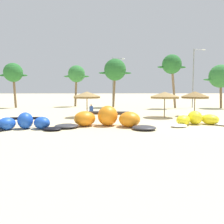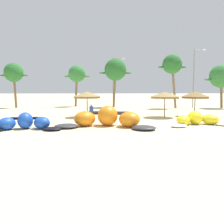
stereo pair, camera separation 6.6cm
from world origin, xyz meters
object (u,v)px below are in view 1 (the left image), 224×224
at_px(kite_far_left, 25,123).
at_px(palm_leftmost, 13,73).
at_px(lamppost_west, 114,79).
at_px(kite_left_of_center, 197,120).
at_px(beach_umbrella_near_van, 87,95).
at_px(beach_umbrella_near_palms, 195,95).
at_px(person_by_umbrellas, 91,112).
at_px(palm_center_right, 221,76).
at_px(palm_center_left, 172,65).
at_px(palm_left, 76,74).
at_px(lamppost_west_center, 194,75).
at_px(beach_umbrella_middle, 165,95).
at_px(kite_left, 107,119).
at_px(palm_left_of_gap, 115,70).

distance_m(kite_far_left, palm_leftmost, 23.05).
height_order(palm_leftmost, lamppost_west, lamppost_west).
xyz_separation_m(kite_far_left, palm_leftmost, (-8.49, 20.82, 5.04)).
relative_size(kite_left_of_center, beach_umbrella_near_van, 1.93).
relative_size(beach_umbrella_near_palms, person_by_umbrellas, 1.89).
distance_m(palm_center_right, lamppost_west, 17.16).
height_order(kite_far_left, palm_center_left, palm_center_left).
bearing_deg(palm_left, kite_left_of_center, -59.67).
bearing_deg(person_by_umbrellas, palm_center_left, 51.52).
bearing_deg(person_by_umbrellas, palm_center_right, 37.03).
xyz_separation_m(palm_center_right, lamppost_west_center, (-3.82, 0.95, 0.27)).
relative_size(beach_umbrella_middle, lamppost_west_center, 0.34).
xyz_separation_m(palm_left, palm_center_right, (22.93, -4.31, -0.54)).
bearing_deg(person_by_umbrellas, beach_umbrella_near_palms, 18.42).
bearing_deg(beach_umbrella_near_van, palm_center_left, 43.02).
bearing_deg(beach_umbrella_near_van, palm_leftmost, 134.11).
distance_m(kite_left, beach_umbrella_near_palms, 12.32).
distance_m(beach_umbrella_near_van, palm_left, 16.29).
bearing_deg(lamppost_west, palm_center_left, -28.06).
bearing_deg(palm_center_right, kite_far_left, -141.44).
height_order(beach_umbrella_middle, palm_leftmost, palm_leftmost).
height_order(kite_far_left, lamppost_west, lamppost_west).
relative_size(palm_center_left, lamppost_west_center, 0.89).
height_order(kite_far_left, palm_left_of_gap, palm_left_of_gap).
distance_m(kite_left, lamppost_west_center, 24.04).
distance_m(palm_leftmost, palm_center_right, 32.65).
relative_size(beach_umbrella_near_palms, palm_center_right, 0.45).
height_order(beach_umbrella_near_palms, palm_center_left, palm_center_left).
distance_m(beach_umbrella_near_van, beach_umbrella_near_palms, 11.98).
xyz_separation_m(person_by_umbrellas, lamppost_west_center, (15.53, 15.54, 4.40)).
bearing_deg(kite_left, kite_left_of_center, 4.93).
relative_size(beach_umbrella_near_palms, palm_center_left, 0.37).
bearing_deg(lamppost_west_center, palm_center_right, -13.91).
bearing_deg(beach_umbrella_near_palms, palm_leftmost, 153.18).
bearing_deg(beach_umbrella_middle, kite_far_left, -149.13).
height_order(person_by_umbrellas, palm_leftmost, palm_leftmost).
bearing_deg(kite_left, beach_umbrella_middle, 44.87).
height_order(kite_left, beach_umbrella_near_van, beach_umbrella_near_van).
bearing_deg(lamppost_west_center, beach_umbrella_middle, -121.64).
xyz_separation_m(kite_far_left, kite_left, (6.21, 1.24, 0.15)).
height_order(kite_left, kite_left_of_center, kite_left).
bearing_deg(beach_umbrella_near_palms, palm_left, 134.52).
bearing_deg(palm_center_left, palm_center_right, -0.47).
relative_size(palm_left_of_gap, palm_center_right, 1.17).
xyz_separation_m(beach_umbrella_middle, palm_left_of_gap, (-4.73, 14.08, 3.70)).
bearing_deg(lamppost_west, kite_left_of_center, -74.26).
xyz_separation_m(kite_left, palm_left, (-5.02, 22.30, 4.85)).
xyz_separation_m(kite_left_of_center, beach_umbrella_near_van, (-9.73, 5.92, 1.95)).
distance_m(palm_leftmost, palm_left, 10.06).
relative_size(kite_far_left, lamppost_west, 0.69).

